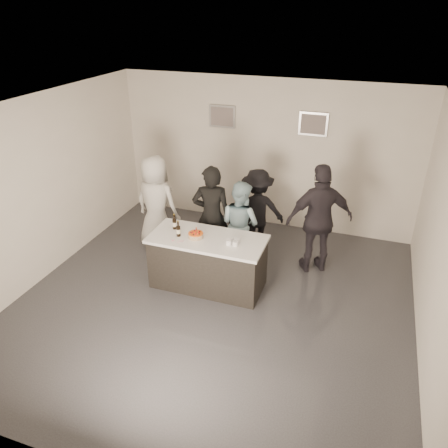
{
  "coord_description": "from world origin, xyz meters",
  "views": [
    {
      "loc": [
        2.0,
        -5.2,
        4.27
      ],
      "look_at": [
        0.0,
        0.5,
        1.15
      ],
      "focal_mm": 35.0,
      "sensor_mm": 36.0,
      "label": 1
    }
  ],
  "objects_px": {
    "cake": "(196,235)",
    "beer_bottle_a": "(174,222)",
    "bar_counter": "(208,262)",
    "person_guest_back": "(257,211)",
    "person_main_black": "(212,216)",
    "person_guest_right": "(319,220)",
    "person_main_blue": "(240,224)",
    "person_guest_left": "(156,203)",
    "beer_bottle_b": "(178,229)"
  },
  "relations": [
    {
      "from": "beer_bottle_a",
      "to": "beer_bottle_b",
      "type": "relative_size",
      "value": 1.0
    },
    {
      "from": "bar_counter",
      "to": "cake",
      "type": "xyz_separation_m",
      "value": [
        -0.18,
        -0.05,
        0.49
      ]
    },
    {
      "from": "bar_counter",
      "to": "beer_bottle_a",
      "type": "xyz_separation_m",
      "value": [
        -0.62,
        0.11,
        0.58
      ]
    },
    {
      "from": "beer_bottle_b",
      "to": "person_guest_left",
      "type": "xyz_separation_m",
      "value": [
        -0.92,
        1.02,
        -0.13
      ]
    },
    {
      "from": "person_main_blue",
      "to": "beer_bottle_b",
      "type": "bearing_deg",
      "value": 75.99
    },
    {
      "from": "cake",
      "to": "person_main_black",
      "type": "distance_m",
      "value": 0.77
    },
    {
      "from": "person_main_blue",
      "to": "person_guest_back",
      "type": "relative_size",
      "value": 0.98
    },
    {
      "from": "bar_counter",
      "to": "person_guest_back",
      "type": "xyz_separation_m",
      "value": [
        0.42,
        1.43,
        0.35
      ]
    },
    {
      "from": "cake",
      "to": "person_guest_right",
      "type": "height_order",
      "value": "person_guest_right"
    },
    {
      "from": "person_guest_right",
      "to": "beer_bottle_b",
      "type": "bearing_deg",
      "value": 3.15
    },
    {
      "from": "person_main_black",
      "to": "person_guest_back",
      "type": "height_order",
      "value": "person_main_black"
    },
    {
      "from": "person_guest_right",
      "to": "person_guest_back",
      "type": "distance_m",
      "value": 1.24
    },
    {
      "from": "person_main_blue",
      "to": "person_guest_left",
      "type": "distance_m",
      "value": 1.66
    },
    {
      "from": "bar_counter",
      "to": "person_main_black",
      "type": "height_order",
      "value": "person_main_black"
    },
    {
      "from": "beer_bottle_b",
      "to": "person_main_blue",
      "type": "xyz_separation_m",
      "value": [
        0.74,
        0.95,
        -0.24
      ]
    },
    {
      "from": "beer_bottle_b",
      "to": "person_guest_right",
      "type": "distance_m",
      "value": 2.37
    },
    {
      "from": "bar_counter",
      "to": "person_guest_left",
      "type": "relative_size",
      "value": 1.03
    },
    {
      "from": "bar_counter",
      "to": "cake",
      "type": "distance_m",
      "value": 0.52
    },
    {
      "from": "person_main_black",
      "to": "person_guest_right",
      "type": "bearing_deg",
      "value": 176.34
    },
    {
      "from": "beer_bottle_b",
      "to": "person_guest_left",
      "type": "height_order",
      "value": "person_guest_left"
    },
    {
      "from": "beer_bottle_a",
      "to": "person_guest_back",
      "type": "distance_m",
      "value": 1.69
    },
    {
      "from": "person_guest_left",
      "to": "person_guest_back",
      "type": "distance_m",
      "value": 1.87
    },
    {
      "from": "person_main_black",
      "to": "person_guest_back",
      "type": "xyz_separation_m",
      "value": [
        0.62,
        0.71,
        -0.12
      ]
    },
    {
      "from": "person_main_blue",
      "to": "person_guest_right",
      "type": "bearing_deg",
      "value": -146.0
    },
    {
      "from": "cake",
      "to": "beer_bottle_a",
      "type": "xyz_separation_m",
      "value": [
        -0.44,
        0.16,
        0.09
      ]
    },
    {
      "from": "cake",
      "to": "bar_counter",
      "type": "bearing_deg",
      "value": 16.19
    },
    {
      "from": "cake",
      "to": "beer_bottle_a",
      "type": "bearing_deg",
      "value": 160.04
    },
    {
      "from": "person_main_black",
      "to": "person_guest_left",
      "type": "height_order",
      "value": "person_main_black"
    },
    {
      "from": "person_main_black",
      "to": "person_guest_back",
      "type": "bearing_deg",
      "value": -146.4
    },
    {
      "from": "beer_bottle_a",
      "to": "bar_counter",
      "type": "bearing_deg",
      "value": -9.94
    },
    {
      "from": "beer_bottle_b",
      "to": "person_main_black",
      "type": "height_order",
      "value": "person_main_black"
    },
    {
      "from": "person_guest_left",
      "to": "beer_bottle_b",
      "type": "bearing_deg",
      "value": 139.91
    },
    {
      "from": "bar_counter",
      "to": "person_main_black",
      "type": "relative_size",
      "value": 1.01
    },
    {
      "from": "person_main_blue",
      "to": "person_guest_right",
      "type": "xyz_separation_m",
      "value": [
        1.32,
        0.24,
        0.19
      ]
    },
    {
      "from": "person_main_black",
      "to": "bar_counter",
      "type": "bearing_deg",
      "value": 90.11
    },
    {
      "from": "beer_bottle_a",
      "to": "person_guest_back",
      "type": "height_order",
      "value": "person_guest_back"
    },
    {
      "from": "person_main_black",
      "to": "person_guest_left",
      "type": "relative_size",
      "value": 1.02
    },
    {
      "from": "beer_bottle_a",
      "to": "beer_bottle_b",
      "type": "distance_m",
      "value": 0.26
    },
    {
      "from": "beer_bottle_a",
      "to": "person_guest_back",
      "type": "bearing_deg",
      "value": 51.73
    },
    {
      "from": "person_guest_left",
      "to": "bar_counter",
      "type": "bearing_deg",
      "value": 153.93
    },
    {
      "from": "person_main_blue",
      "to": "person_guest_right",
      "type": "height_order",
      "value": "person_guest_right"
    },
    {
      "from": "beer_bottle_b",
      "to": "person_guest_left",
      "type": "bearing_deg",
      "value": 132.17
    },
    {
      "from": "beer_bottle_a",
      "to": "person_main_blue",
      "type": "bearing_deg",
      "value": 39.61
    },
    {
      "from": "person_main_black",
      "to": "person_guest_back",
      "type": "distance_m",
      "value": 0.95
    },
    {
      "from": "bar_counter",
      "to": "person_guest_right",
      "type": "xyz_separation_m",
      "value": [
        1.6,
        1.09,
        0.52
      ]
    },
    {
      "from": "bar_counter",
      "to": "person_main_blue",
      "type": "relative_size",
      "value": 1.18
    },
    {
      "from": "person_main_blue",
      "to": "person_main_black",
      "type": "bearing_deg",
      "value": 39.85
    },
    {
      "from": "cake",
      "to": "person_guest_right",
      "type": "bearing_deg",
      "value": 32.68
    },
    {
      "from": "person_guest_left",
      "to": "person_guest_back",
      "type": "bearing_deg",
      "value": -156.62
    },
    {
      "from": "beer_bottle_a",
      "to": "person_guest_left",
      "type": "xyz_separation_m",
      "value": [
        -0.76,
        0.81,
        -0.13
      ]
    }
  ]
}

